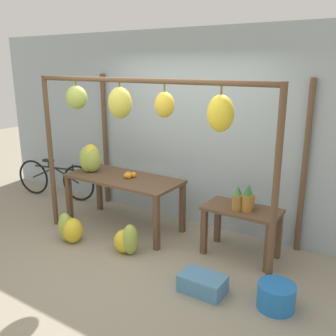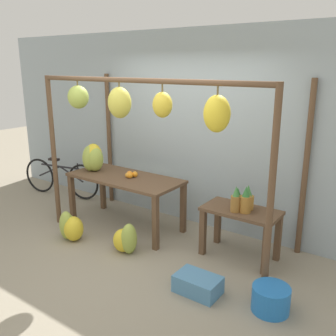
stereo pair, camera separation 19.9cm
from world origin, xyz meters
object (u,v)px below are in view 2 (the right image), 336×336
Objects in this scene: blue_bucket at (271,299)px; parked_bicycle at (61,178)px; banana_pile_ground_right at (126,240)px; pineapple_cluster at (242,200)px; banana_pile_on_table at (93,158)px; orange_pile at (130,175)px; fruit_crate_white at (198,284)px; banana_pile_ground_left at (71,227)px.

blue_bucket is 0.23× the size of parked_bicycle.
blue_bucket is (1.92, -0.07, -0.05)m from banana_pile_ground_right.
parked_bicycle is (-3.63, 0.23, -0.42)m from pineapple_cluster.
pineapple_cluster is at bearing 29.55° from banana_pile_ground_right.
blue_bucket is (0.68, -0.77, -0.63)m from pineapple_cluster.
orange_pile is (0.68, 0.05, -0.16)m from banana_pile_on_table.
fruit_crate_white is (2.31, -0.78, -0.87)m from banana_pile_on_table.
blue_bucket is at bearing 1.81° from banana_pile_ground_left.
pineapple_cluster is 2.34m from banana_pile_ground_left.
banana_pile_ground_right is 0.86× the size of fruit_crate_white.
banana_pile_ground_left is 1.89m from parked_bicycle.
banana_pile_ground_left is at bearing -157.69° from pineapple_cluster.
pineapple_cluster is at bearing 131.57° from blue_bucket.
orange_pile is at bearing 125.52° from banana_pile_ground_right.
banana_pile_on_table is 1.48m from banana_pile_ground_right.
banana_pile_on_table is at bearing 168.31° from blue_bucket.
parked_bicycle is at bearing 162.15° from fruit_crate_white.
banana_pile_on_table is 0.88× the size of fruit_crate_white.
orange_pile is 0.98m from banana_pile_ground_right.
fruit_crate_white is at bearing -1.75° from banana_pile_ground_left.
orange_pile is 0.35× the size of fruit_crate_white.
blue_bucket is (2.36, -0.68, -0.68)m from orange_pile.
orange_pile reaches higher than fruit_crate_white.
orange_pile reaches higher than banana_pile_ground_right.
banana_pile_ground_left is 1.13× the size of blue_bucket.
blue_bucket is 4.43m from parked_bicycle.
banana_pile_ground_right is 2.57m from parked_bicycle.
orange_pile is 1.68m from pineapple_cluster.
orange_pile is 1.08m from banana_pile_ground_left.
banana_pile_ground_right is (0.86, 0.16, -0.00)m from banana_pile_ground_left.
banana_pile_on_table is 1.28× the size of pineapple_cluster.
banana_pile_ground_right is 1.92m from blue_bucket.
blue_bucket is at bearing -13.10° from parked_bicycle.
banana_pile_on_table is 0.70m from orange_pile.
orange_pile is 0.39× the size of banana_pile_ground_left.
banana_pile_ground_left is at bearing -178.19° from blue_bucket.
banana_pile_ground_left is (0.26, -0.72, -0.78)m from banana_pile_on_table.
orange_pile is 0.44× the size of blue_bucket.
orange_pile is 0.40× the size of banana_pile_ground_right.
parked_bicycle reaches higher than banana_pile_ground_right.
banana_pile_on_table is at bearing 153.51° from banana_pile_ground_right.
parked_bicycle is (-1.27, 0.37, -0.63)m from banana_pile_on_table.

